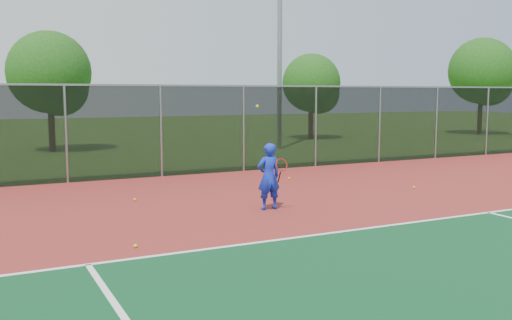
% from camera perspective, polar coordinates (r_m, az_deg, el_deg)
% --- Properties ---
extents(court_apron, '(30.00, 20.00, 0.02)m').
position_cam_1_polar(court_apron, '(12.12, 19.49, -6.82)').
color(court_apron, maroon).
rests_on(court_apron, ground).
extents(fence_back, '(30.00, 0.06, 3.03)m').
position_cam_1_polar(fence_back, '(20.09, -1.27, 3.28)').
color(fence_back, black).
rests_on(fence_back, court_apron).
extents(tennis_player, '(0.60, 0.61, 2.48)m').
position_cam_1_polar(tennis_player, '(13.44, 1.28, -1.64)').
color(tennis_player, '#152DC7').
rests_on(tennis_player, court_apron).
extents(practice_ball_0, '(0.07, 0.07, 0.07)m').
position_cam_1_polar(practice_ball_0, '(14.95, -12.03, -3.89)').
color(practice_ball_0, yellow).
rests_on(practice_ball_0, court_apron).
extents(practice_ball_1, '(0.07, 0.07, 0.07)m').
position_cam_1_polar(practice_ball_1, '(17.12, 15.52, -2.65)').
color(practice_ball_1, yellow).
rests_on(practice_ball_1, court_apron).
extents(practice_ball_2, '(0.07, 0.07, 0.07)m').
position_cam_1_polar(practice_ball_2, '(10.49, -11.97, -8.40)').
color(practice_ball_2, yellow).
rests_on(practice_ball_2, court_apron).
extents(practice_ball_4, '(0.07, 0.07, 0.07)m').
position_cam_1_polar(practice_ball_4, '(18.28, 3.33, -1.83)').
color(practice_ball_4, yellow).
rests_on(practice_ball_4, court_apron).
extents(floodlight_n, '(0.90, 0.40, 11.36)m').
position_cam_1_polar(floodlight_n, '(28.53, 2.39, 14.11)').
color(floodlight_n, gray).
rests_on(floodlight_n, ground).
extents(tree_back_left, '(3.86, 3.86, 5.67)m').
position_cam_1_polar(tree_back_left, '(28.57, -19.74, 7.90)').
color(tree_back_left, '#3A2415').
rests_on(tree_back_left, ground).
extents(tree_back_mid, '(3.49, 3.49, 5.13)m').
position_cam_1_polar(tree_back_mid, '(34.64, 5.74, 7.41)').
color(tree_back_mid, '#3A2415').
rests_on(tree_back_mid, ground).
extents(tree_back_right, '(4.38, 4.38, 6.43)m').
position_cam_1_polar(tree_back_right, '(41.25, 21.81, 7.99)').
color(tree_back_right, '#3A2415').
rests_on(tree_back_right, ground).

